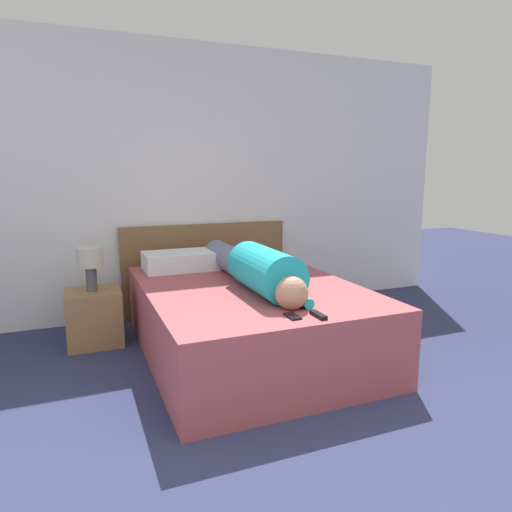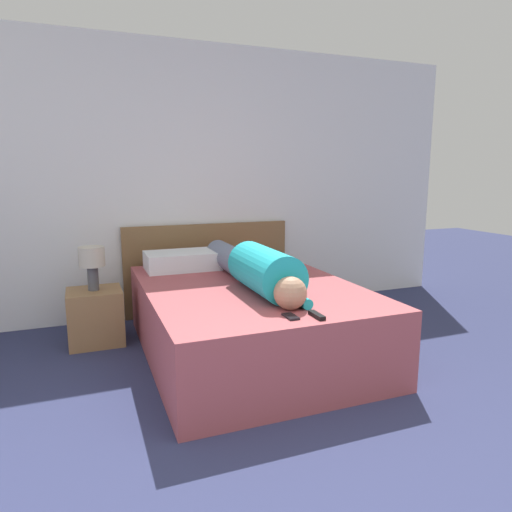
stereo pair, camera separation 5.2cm
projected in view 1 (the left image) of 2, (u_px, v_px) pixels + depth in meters
The scene contains 9 objects.
wall_back at pixel (183, 182), 4.41m from camera, with size 5.89×0.06×2.60m.
bed at pixel (249, 319), 3.54m from camera, with size 1.54×2.04×0.55m.
headboard at pixel (206, 268), 4.58m from camera, with size 1.66×0.04×0.89m.
nightstand at pixel (94, 317), 3.73m from camera, with size 0.43×0.39×0.45m.
table_lamp at pixel (90, 261), 3.64m from camera, with size 0.20×0.20×0.36m.
person_lying at pixel (254, 268), 3.42m from camera, with size 0.33×1.71×0.33m.
pillow_near_headboard at pixel (181, 261), 4.03m from camera, with size 0.64×0.40×0.16m.
tv_remote at pixel (318, 315), 2.71m from camera, with size 0.04×0.15×0.02m.
cell_phone at pixel (292, 316), 2.71m from camera, with size 0.06×0.13×0.01m.
Camera 1 is at (-1.02, -0.91, 1.39)m, focal length 32.00 mm.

